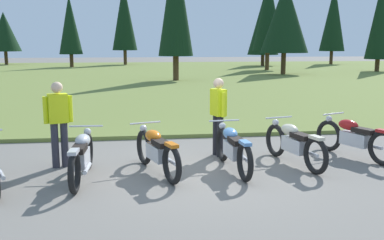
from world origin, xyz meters
TOP-DOWN VIEW (x-y plane):
  - ground_plane at (0.00, 0.00)m, footprint 140.00×140.00m
  - grass_moorland at (0.00, 25.03)m, footprint 80.00×44.00m
  - forest_treeline at (4.23, 32.92)m, footprint 38.87×25.96m
  - motorcycle_silver at (-2.05, -0.16)m, footprint 0.62×2.10m
  - motorcycle_orange at (-0.73, 0.07)m, footprint 0.87×2.02m
  - motorcycle_sky_blue at (0.71, 0.10)m, footprint 0.62×2.10m
  - motorcycle_cream at (2.01, 0.33)m, footprint 0.75×2.07m
  - motorcycle_red at (3.45, 0.68)m, footprint 0.97×1.98m
  - rider_with_back_turned at (-2.57, 0.74)m, footprint 0.53×0.32m
  - rider_checking_bike at (0.64, 1.21)m, footprint 0.32×0.53m

SIDE VIEW (x-z plane):
  - ground_plane at x=0.00m, z-range 0.00..0.00m
  - grass_moorland at x=0.00m, z-range 0.00..0.10m
  - motorcycle_silver at x=-2.05m, z-range 0.00..0.88m
  - motorcycle_orange at x=-0.73m, z-range 0.00..0.88m
  - motorcycle_sky_blue at x=0.71m, z-range 0.00..0.88m
  - motorcycle_cream at x=2.01m, z-range 0.00..0.88m
  - motorcycle_red at x=3.45m, z-range 0.00..0.88m
  - rider_with_back_turned at x=-2.57m, z-range 0.11..1.78m
  - rider_checking_bike at x=0.64m, z-range 0.11..1.78m
  - forest_treeline at x=4.23m, z-range 0.15..9.10m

